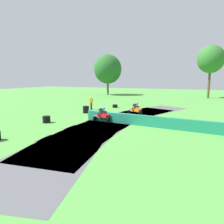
# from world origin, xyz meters

# --- Properties ---
(ground_plane) EXTENTS (120.00, 120.00, 0.00)m
(ground_plane) POSITION_xyz_m (0.00, 0.00, 0.00)
(ground_plane) COLOR #4C933D
(track_asphalt) EXTENTS (8.04, 27.13, 0.01)m
(track_asphalt) POSITION_xyz_m (0.72, -0.05, 0.00)
(track_asphalt) COLOR #515156
(track_asphalt) RESTS_ON ground
(safety_barrier) EXTENTS (15.50, 1.35, 0.90)m
(safety_barrier) POSITION_xyz_m (5.39, -0.36, 0.45)
(safety_barrier) COLOR #1E8466
(safety_barrier) RESTS_ON ground
(motorcycle_lead_orange) EXTENTS (1.71, 0.99, 1.42)m
(motorcycle_lead_orange) POSITION_xyz_m (1.05, 4.17, 0.66)
(motorcycle_lead_orange) COLOR black
(motorcycle_lead_orange) RESTS_ON ground
(motorcycle_chase_red) EXTENTS (1.68, 0.73, 1.43)m
(motorcycle_chase_red) POSITION_xyz_m (-0.63, -0.27, 0.66)
(motorcycle_chase_red) COLOR black
(motorcycle_chase_red) RESTS_ON ground
(tire_stack_near) EXTENTS (0.67, 0.67, 0.40)m
(tire_stack_near) POSITION_xyz_m (-3.39, 8.65, 0.20)
(tire_stack_near) COLOR black
(tire_stack_near) RESTS_ON ground
(tire_stack_mid_a) EXTENTS (0.69, 0.69, 0.80)m
(tire_stack_mid_a) POSITION_xyz_m (-4.61, 3.23, 0.40)
(tire_stack_mid_a) COLOR black
(tire_stack_mid_a) RESTS_ON ground
(tire_stack_mid_b) EXTENTS (0.68, 0.68, 0.60)m
(tire_stack_mid_b) POSITION_xyz_m (-5.07, -2.64, 0.30)
(tire_stack_mid_b) COLOR black
(tire_stack_mid_b) RESTS_ON ground
(track_marshal) EXTENTS (0.34, 0.24, 1.63)m
(track_marshal) POSITION_xyz_m (-5.32, 5.63, 0.82)
(track_marshal) COLOR #232328
(track_marshal) RESTS_ON ground
(tree_far_left) EXTENTS (5.07, 5.07, 10.21)m
(tree_far_left) POSITION_xyz_m (8.02, 28.44, 7.51)
(tree_far_left) COLOR brown
(tree_far_left) RESTS_ON ground
(tree_far_right) EXTENTS (6.40, 6.40, 9.34)m
(tree_far_right) POSITION_xyz_m (-13.60, 27.38, 5.97)
(tree_far_right) COLOR brown
(tree_far_right) RESTS_ON ground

